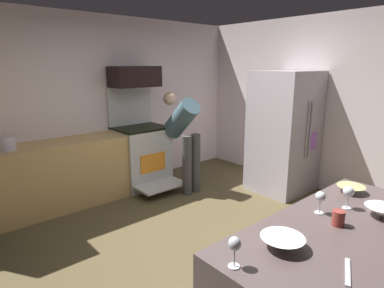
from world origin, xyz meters
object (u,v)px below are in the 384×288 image
wine_glass_far (320,198)px  stock_pot (3,143)px  wine_glass_extra (348,192)px  mug_coffee (338,218)px  oven_range (141,154)px  mixing_bowl_small (351,189)px  mixing_bowl_prep (382,212)px  refrigerator (284,132)px  wine_glass_near (235,245)px  mixing_bowl_large (282,242)px  person_cook (184,133)px  microwave (135,77)px

wine_glass_far → stock_pot: stock_pot is taller
wine_glass_extra → mug_coffee: wine_glass_extra is taller
oven_range → wine_glass_extra: size_ratio=9.46×
mixing_bowl_small → mixing_bowl_prep: 0.42m
refrigerator → wine_glass_near: (-3.05, -1.74, 0.12)m
refrigerator → wine_glass_near: size_ratio=10.82×
wine_glass_near → wine_glass_far: (0.89, 0.02, -0.01)m
mixing_bowl_prep → mug_coffee: bearing=158.1°
refrigerator → stock_pot: refrigerator is taller
wine_glass_near → mug_coffee: size_ratio=1.70×
mixing_bowl_large → wine_glass_extra: size_ratio=1.49×
wine_glass_extra → stock_pot: 3.67m
oven_range → person_cook: bearing=-56.4°
wine_glass_extra → stock_pot: stock_pot is taller
mixing_bowl_prep → wine_glass_extra: size_ratio=1.35×
mixing_bowl_small → mixing_bowl_prep: (-0.27, -0.32, 0.01)m
mixing_bowl_prep → wine_glass_extra: wine_glass_extra is taller
person_cook → stock_pot: person_cook is taller
wine_glass_near → wine_glass_extra: 1.11m
refrigerator → mixing_bowl_prep: (-1.90, -2.01, 0.03)m
mixing_bowl_large → mixing_bowl_prep: mixing_bowl_prep is taller
microwave → wine_glass_extra: microwave is taller
mixing_bowl_small → wine_glass_near: 1.43m
wine_glass_near → microwave: bearing=66.0°
person_cook → stock_pot: (-2.26, 0.60, 0.09)m
mixing_bowl_large → wine_glass_extra: 0.78m
microwave → wine_glass_far: (-0.61, -3.36, -0.70)m
microwave → mug_coffee: 3.67m
oven_range → mug_coffee: bearing=-101.3°
oven_range → mixing_bowl_large: 3.57m
stock_pot → oven_range: bearing=-0.4°
wine_glass_near → wine_glass_extra: bearing=-3.4°
mug_coffee → stock_pot: bearing=108.9°
wine_glass_near → stock_pot: size_ratio=0.63×
refrigerator → wine_glass_extra: bearing=-137.2°
mixing_bowl_prep → mug_coffee: size_ratio=2.25×
oven_range → person_cook: size_ratio=1.05×
mixing_bowl_prep → person_cook: bearing=76.0°
mixing_bowl_prep → wine_glass_far: bearing=131.7°
mug_coffee → stock_pot: 3.64m
person_cook → mixing_bowl_small: (-0.47, -2.65, 0.03)m
microwave → mixing_bowl_large: microwave is taller
mixing_bowl_prep → wine_glass_far: size_ratio=1.41×
microwave → wine_glass_near: bearing=-114.0°
oven_range → wine_glass_extra: bearing=-96.7°
mug_coffee → stock_pot: stock_pot is taller
mixing_bowl_large → mixing_bowl_small: size_ratio=1.16×
microwave → oven_range: bearing=-90.0°
mixing_bowl_small → wine_glass_near: wine_glass_near is taller
refrigerator → mug_coffee: size_ratio=18.35×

